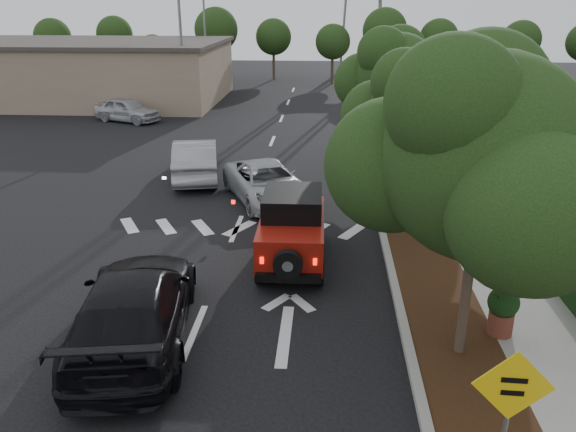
# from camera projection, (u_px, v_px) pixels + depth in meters

# --- Properties ---
(ground) EXTENTS (120.00, 120.00, 0.00)m
(ground) POSITION_uv_depth(u_px,v_px,m) (194.00, 332.00, 12.33)
(ground) COLOR black
(ground) RESTS_ON ground
(curb) EXTENTS (0.20, 70.00, 0.15)m
(curb) POSITION_uv_depth(u_px,v_px,m) (369.00, 175.00, 23.18)
(curb) COLOR #9E9B93
(curb) RESTS_ON ground
(planting_strip) EXTENTS (1.80, 70.00, 0.12)m
(planting_strip) POSITION_uv_depth(u_px,v_px,m) (394.00, 176.00, 23.12)
(planting_strip) COLOR black
(planting_strip) RESTS_ON ground
(sidewalk) EXTENTS (2.00, 70.00, 0.12)m
(sidewalk) POSITION_uv_depth(u_px,v_px,m) (440.00, 177.00, 23.00)
(sidewalk) COLOR gray
(sidewalk) RESTS_ON ground
(hedge) EXTENTS (0.80, 70.00, 0.80)m
(hedge) POSITION_uv_depth(u_px,v_px,m) (476.00, 169.00, 22.78)
(hedge) COLOR black
(hedge) RESTS_ON ground
(commercial_building) EXTENTS (22.00, 12.00, 4.00)m
(commercial_building) POSITION_uv_depth(u_px,v_px,m) (68.00, 72.00, 40.58)
(commercial_building) COLOR gray
(commercial_building) RESTS_ON ground
(transmission_tower) EXTENTS (7.00, 4.00, 28.00)m
(transmission_tower) POSITION_uv_depth(u_px,v_px,m) (360.00, 73.00, 56.64)
(transmission_tower) COLOR slate
(transmission_tower) RESTS_ON ground
(street_tree_near) EXTENTS (3.80, 3.80, 5.92)m
(street_tree_near) POSITION_uv_depth(u_px,v_px,m) (458.00, 355.00, 11.50)
(street_tree_near) COLOR #143311
(street_tree_near) RESTS_ON ground
(street_tree_mid) EXTENTS (3.20, 3.20, 5.32)m
(street_tree_mid) POSITION_uv_depth(u_px,v_px,m) (412.00, 227.00, 18.02)
(street_tree_mid) COLOR #143311
(street_tree_mid) RESTS_ON ground
(street_tree_far) EXTENTS (3.40, 3.40, 5.62)m
(street_tree_far) POSITION_uv_depth(u_px,v_px,m) (391.00, 170.00, 24.07)
(street_tree_far) COLOR #143311
(street_tree_far) RESTS_ON ground
(light_pole_a) EXTENTS (2.00, 0.22, 9.00)m
(light_pole_a) POSITION_uv_depth(u_px,v_px,m) (186.00, 111.00, 36.96)
(light_pole_a) COLOR slate
(light_pole_a) RESTS_ON ground
(light_pole_b) EXTENTS (2.00, 0.22, 9.00)m
(light_pole_b) POSITION_uv_depth(u_px,v_px,m) (208.00, 85.00, 48.20)
(light_pole_b) COLOR slate
(light_pole_b) RESTS_ON ground
(red_jeep) EXTENTS (1.77, 3.89, 1.98)m
(red_jeep) POSITION_uv_depth(u_px,v_px,m) (292.00, 227.00, 15.37)
(red_jeep) COLOR black
(red_jeep) RESTS_ON ground
(silver_suv_ahead) EXTENTS (4.07, 5.40, 1.36)m
(silver_suv_ahead) POSITION_uv_depth(u_px,v_px,m) (267.00, 183.00, 20.16)
(silver_suv_ahead) COLOR #A2A5A9
(silver_suv_ahead) RESTS_ON ground
(black_suv_oncoming) EXTENTS (3.08, 5.84, 1.61)m
(black_suv_oncoming) POSITION_uv_depth(u_px,v_px,m) (134.00, 307.00, 11.74)
(black_suv_oncoming) COLOR black
(black_suv_oncoming) RESTS_ON ground
(silver_sedan_oncoming) EXTENTS (2.64, 5.11, 1.60)m
(silver_sedan_oncoming) POSITION_uv_depth(u_px,v_px,m) (196.00, 159.00, 22.78)
(silver_sedan_oncoming) COLOR #98999F
(silver_sedan_oncoming) RESTS_ON ground
(parked_suv) EXTENTS (4.46, 3.12, 1.41)m
(parked_suv) POSITION_uv_depth(u_px,v_px,m) (127.00, 110.00, 33.56)
(parked_suv) COLOR #B1B4BA
(parked_suv) RESTS_ON ground
(speed_hump_sign) EXTENTS (1.10, 0.10, 2.35)m
(speed_hump_sign) POSITION_uv_depth(u_px,v_px,m) (510.00, 403.00, 7.71)
(speed_hump_sign) COLOR slate
(speed_hump_sign) RESTS_ON ground
(terracotta_planter) EXTENTS (0.66, 0.66, 1.14)m
(terracotta_planter) POSITION_uv_depth(u_px,v_px,m) (503.00, 306.00, 11.83)
(terracotta_planter) COLOR brown
(terracotta_planter) RESTS_ON ground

